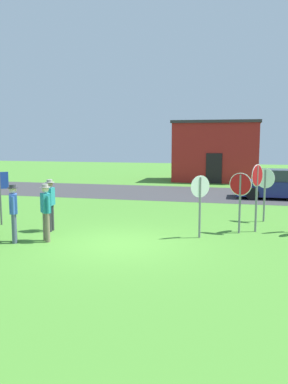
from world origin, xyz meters
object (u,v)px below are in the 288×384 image
at_px(parked_car_on_street, 280,185).
at_px(person_with_sunhat, 46,209).
at_px(info_panel_leftmost, 0,188).
at_px(stop_sign_leaning_left, 200,196).
at_px(stop_sign_center_cluster, 265,185).
at_px(person_in_dark_shirt, 14,210).
at_px(stop_sign_leaning_right, 240,192).
at_px(person_in_teal, 50,202).
at_px(stop_sign_far_back, 257,186).

height_order(parked_car_on_street, person_with_sunhat, person_with_sunhat).
distance_m(person_with_sunhat, info_panel_leftmost, 3.25).
relative_size(stop_sign_leaning_left, stop_sign_center_cluster, 0.98).
xyz_separation_m(parked_car_on_street, info_panel_leftmost, (-10.27, -9.20, 0.63)).
bearing_deg(person_in_dark_shirt, stop_sign_center_cluster, 34.15).
distance_m(stop_sign_leaning_left, info_panel_leftmost, 7.13).
height_order(stop_sign_leaning_right, info_panel_leftmost, stop_sign_leaning_right).
xyz_separation_m(stop_sign_center_cluster, person_in_teal, (-7.00, -3.36, -0.38)).
xyz_separation_m(stop_sign_leaning_right, info_panel_leftmost, (-8.32, -0.72, -0.03)).
relative_size(stop_sign_leaning_right, person_in_dark_shirt, 1.14).
bearing_deg(info_panel_leftmost, stop_sign_leaning_left, -1.79).
distance_m(person_in_dark_shirt, person_with_sunhat, 0.93).
distance_m(stop_sign_leaning_left, person_with_sunhat, 4.70).
bearing_deg(stop_sign_far_back, person_in_dark_shirt, -155.65).
height_order(stop_sign_far_back, stop_sign_leaning_right, stop_sign_far_back).
bearing_deg(stop_sign_leaning_right, person_in_dark_shirt, -156.33).
xyz_separation_m(stop_sign_leaning_left, person_with_sunhat, (-4.42, -1.55, -0.33)).
distance_m(parked_car_on_street, person_with_sunhat, 13.34).
bearing_deg(stop_sign_center_cluster, parked_car_on_street, 80.34).
bearing_deg(stop_sign_leaning_right, parked_car_on_street, 77.05).
relative_size(stop_sign_far_back, person_in_teal, 1.29).
bearing_deg(stop_sign_center_cluster, stop_sign_far_back, -100.77).
distance_m(stop_sign_center_cluster, stop_sign_leaning_right, 2.32).
bearing_deg(stop_sign_far_back, stop_sign_leaning_right, -147.89).
xyz_separation_m(stop_sign_leaning_right, person_with_sunhat, (-5.62, -2.49, -0.36)).
bearing_deg(person_with_sunhat, stop_sign_leaning_right, 23.91).
relative_size(person_in_teal, person_with_sunhat, 1.00).
bearing_deg(stop_sign_center_cluster, person_in_teal, -154.38).
bearing_deg(stop_sign_far_back, stop_sign_leaning_left, -143.65).
distance_m(stop_sign_far_back, person_in_dark_shirt, 7.71).
distance_m(person_in_teal, person_with_sunhat, 1.38).
height_order(parked_car_on_street, stop_sign_center_cluster, stop_sign_center_cluster).
bearing_deg(info_panel_leftmost, stop_sign_far_back, 6.74).
bearing_deg(stop_sign_leaning_left, person_with_sunhat, -160.64).
relative_size(stop_sign_leaning_left, info_panel_leftmost, 1.03).
bearing_deg(stop_sign_far_back, stop_sign_center_cluster, 79.23).
relative_size(parked_car_on_street, person_in_teal, 2.48).
bearing_deg(stop_sign_center_cluster, stop_sign_leaning_left, -123.85).
bearing_deg(person_in_teal, info_panel_leftmost, 167.34).
bearing_deg(person_in_dark_shirt, person_in_teal, 77.79).
bearing_deg(stop_sign_leaning_right, stop_sign_far_back, 32.11).
distance_m(stop_sign_far_back, person_in_teal, 6.85).
xyz_separation_m(stop_sign_leaning_left, info_panel_leftmost, (-7.12, 0.22, -0.00)).
distance_m(stop_sign_center_cluster, stop_sign_far_back, 1.86).
distance_m(parked_car_on_street, stop_sign_leaning_right, 8.74).
height_order(stop_sign_center_cluster, stop_sign_leaning_right, stop_sign_center_cluster).
distance_m(stop_sign_leaning_right, person_with_sunhat, 6.15).
xyz_separation_m(parked_car_on_street, stop_sign_center_cluster, (-1.08, -6.34, 0.67)).
distance_m(stop_sign_far_back, stop_sign_leaning_right, 0.65).
relative_size(stop_sign_leaning_right, person_with_sunhat, 1.14).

